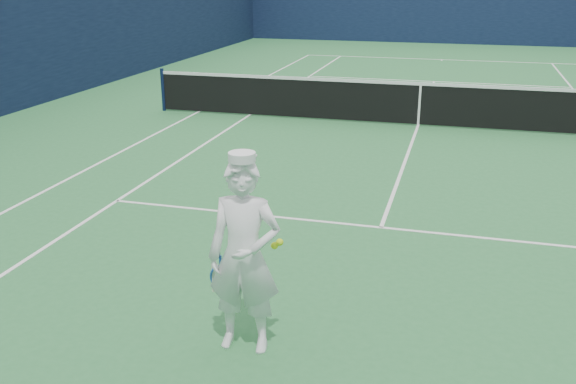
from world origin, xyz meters
name	(u,v)px	position (x,y,z in m)	size (l,w,h in m)	color
ground	(418,126)	(0.00, 0.00, 0.00)	(80.00, 80.00, 0.00)	#2B713A
court_markings	(418,126)	(0.00, 0.00, 0.00)	(11.03, 23.83, 0.01)	white
windscreen_fence	(424,37)	(0.00, 0.00, 2.00)	(20.12, 36.12, 4.00)	#0E1936
tennis_net	(420,102)	(0.00, 0.00, 0.55)	(12.88, 0.09, 1.07)	#141E4C
tennis_player	(244,256)	(-0.85, -9.70, 0.94)	(0.80, 0.49, 1.92)	white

